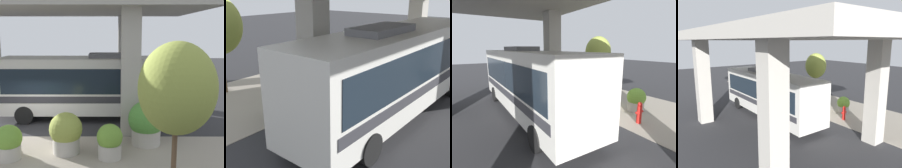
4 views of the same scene
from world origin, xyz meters
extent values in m
plane|color=#2D2D30|center=(0.00, 0.00, 0.00)|extent=(80.00, 80.00, 0.00)
cube|color=gray|center=(-3.00, 0.00, 0.01)|extent=(6.00, 40.00, 0.02)
cube|color=#ADA89E|center=(0.50, -4.74, 3.01)|extent=(0.90, 0.90, 6.01)
cube|color=silver|center=(3.03, -2.86, 1.97)|extent=(2.51, 10.61, 3.04)
cube|color=#19232D|center=(3.03, -2.86, 2.34)|extent=(2.55, 9.76, 1.34)
cube|color=#333338|center=(3.03, -2.86, 1.36)|extent=(2.55, 10.08, 0.37)
cube|color=slate|center=(3.03, -3.92, 3.61)|extent=(1.25, 2.65, 0.24)
cylinder|color=black|center=(1.85, 0.85, 0.50)|extent=(0.28, 1.00, 1.00)
cylinder|color=black|center=(4.20, 0.85, 0.50)|extent=(0.28, 1.00, 1.00)
cylinder|color=black|center=(1.85, -6.31, 0.50)|extent=(0.28, 1.00, 1.00)
cylinder|color=black|center=(4.20, -6.31, 0.50)|extent=(0.28, 1.00, 1.00)
cylinder|color=red|center=(-1.04, 1.30, 0.45)|extent=(0.24, 0.24, 0.90)
sphere|color=red|center=(-1.04, 1.30, 0.98)|extent=(0.23, 0.23, 0.23)
cylinder|color=red|center=(-1.22, 1.30, 0.59)|extent=(0.14, 0.11, 0.11)
cylinder|color=red|center=(-0.86, 1.30, 0.59)|extent=(0.14, 0.11, 0.11)
cylinder|color=#ADA89E|center=(-0.86, -5.36, 0.36)|extent=(1.27, 1.27, 0.73)
sphere|color=#4C8C38|center=(-0.86, -5.36, 1.16)|extent=(1.59, 1.59, 1.59)
sphere|color=orange|center=(-0.70, -5.49, 0.91)|extent=(0.44, 0.44, 0.44)
cylinder|color=#ADA89E|center=(-2.37, 0.14, 0.29)|extent=(0.90, 0.90, 0.58)
sphere|color=olive|center=(-2.37, 0.14, 0.86)|extent=(1.05, 1.05, 1.05)
sphere|color=orange|center=(-2.25, 0.05, 0.70)|extent=(0.32, 0.32, 0.32)
cylinder|color=#ADA89E|center=(-2.27, -3.77, 0.30)|extent=(0.93, 0.93, 0.61)
sphere|color=olive|center=(-2.27, -3.77, 0.89)|extent=(1.02, 1.02, 1.02)
sphere|color=#BF334C|center=(-2.15, -3.87, 0.74)|extent=(0.32, 0.32, 0.32)
cylinder|color=#ADA89E|center=(-1.76, -1.98, 0.33)|extent=(1.09, 1.09, 0.66)
sphere|color=olive|center=(-1.76, -1.98, 1.03)|extent=(1.35, 1.35, 1.35)
sphere|color=orange|center=(-1.62, -2.09, 0.82)|extent=(0.38, 0.38, 0.38)
cylinder|color=brown|center=(-4.70, -5.74, 1.31)|extent=(0.16, 0.16, 2.63)
ellipsoid|color=olive|center=(-4.70, -5.74, 3.31)|extent=(2.27, 2.27, 2.72)
camera|label=1|loc=(-12.61, -3.89, 4.93)|focal=45.00mm
camera|label=2|loc=(7.99, -12.46, 4.95)|focal=45.00mm
camera|label=3|loc=(6.35, 6.19, 3.66)|focal=28.00mm
camera|label=4|loc=(11.80, 11.53, 5.92)|focal=35.00mm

